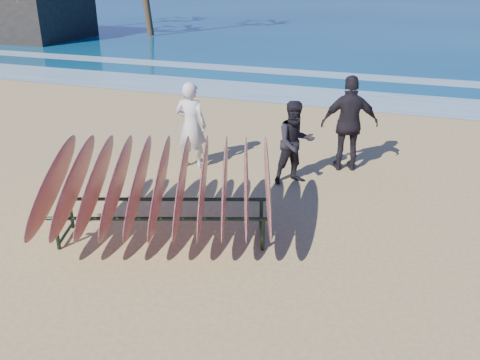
{
  "coord_description": "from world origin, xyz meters",
  "views": [
    {
      "loc": [
        2.25,
        -5.55,
        3.82
      ],
      "look_at": [
        0.0,
        0.8,
        0.95
      ],
      "focal_mm": 38.0,
      "sensor_mm": 36.0,
      "label": 1
    }
  ],
  "objects": [
    {
      "name": "foam_far",
      "position": [
        0.0,
        13.5,
        0.01
      ],
      "size": [
        160.0,
        160.0,
        0.0
      ],
      "primitive_type": "plane",
      "color": "white",
      "rests_on": "ground"
    },
    {
      "name": "foam_near",
      "position": [
        0.0,
        10.0,
        0.01
      ],
      "size": [
        160.0,
        160.0,
        0.0
      ],
      "primitive_type": "plane",
      "color": "white",
      "rests_on": "ground"
    },
    {
      "name": "surfboard_rack",
      "position": [
        -1.08,
        0.39,
        0.9
      ],
      "size": [
        3.81,
        3.39,
        1.46
      ],
      "rotation": [
        0.0,
        0.0,
        0.33
      ],
      "color": "black",
      "rests_on": "ground"
    },
    {
      "name": "ground",
      "position": [
        0.0,
        0.0,
        0.0
      ],
      "size": [
        120.0,
        120.0,
        0.0
      ],
      "primitive_type": "plane",
      "color": "tan",
      "rests_on": "ground"
    },
    {
      "name": "person_dark_b",
      "position": [
        1.08,
        4.17,
        0.95
      ],
      "size": [
        1.2,
        0.78,
        1.89
      ],
      "primitive_type": "imported",
      "rotation": [
        0.0,
        0.0,
        3.45
      ],
      "color": "black",
      "rests_on": "ground"
    },
    {
      "name": "ocean",
      "position": [
        0.0,
        55.0,
        0.01
      ],
      "size": [
        160.0,
        160.0,
        0.0
      ],
      "primitive_type": "plane",
      "color": "navy",
      "rests_on": "ground"
    },
    {
      "name": "person_white",
      "position": [
        -1.9,
        3.25,
        0.87
      ],
      "size": [
        0.65,
        0.44,
        1.75
      ],
      "primitive_type": "imported",
      "rotation": [
        0.0,
        0.0,
        3.17
      ],
      "color": "silver",
      "rests_on": "ground"
    },
    {
      "name": "building",
      "position": [
        -20.08,
        18.0,
        1.95
      ],
      "size": [
        8.79,
        4.88,
        3.9
      ],
      "primitive_type": "cube",
      "color": "#2D2823",
      "rests_on": "ground"
    },
    {
      "name": "person_dark_a",
      "position": [
        0.25,
        3.15,
        0.79
      ],
      "size": [
        0.97,
        0.94,
        1.57
      ],
      "primitive_type": "imported",
      "rotation": [
        0.0,
        0.0,
        0.67
      ],
      "color": "black",
      "rests_on": "ground"
    }
  ]
}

